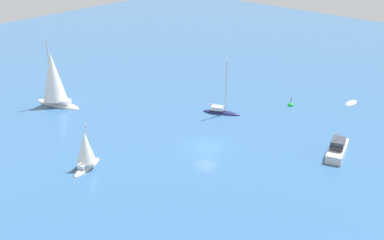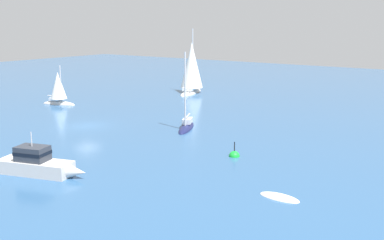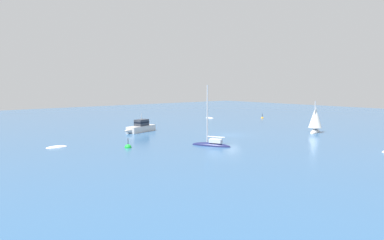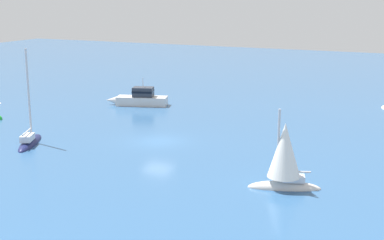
% 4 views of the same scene
% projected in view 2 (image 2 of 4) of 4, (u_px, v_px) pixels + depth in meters
% --- Properties ---
extents(ground_plane, '(160.00, 160.00, 0.00)m').
position_uv_depth(ground_plane, '(86.00, 126.00, 47.74)').
color(ground_plane, '#2D5684').
extents(ketch, '(4.18, 7.81, 10.32)m').
position_uv_depth(ketch, '(192.00, 70.00, 69.54)').
color(ketch, silver).
rests_on(ketch, ground).
extents(ketch_1, '(3.36, 5.40, 8.33)m').
position_uv_depth(ketch_1, '(186.00, 126.00, 46.59)').
color(ketch_1, '#191E4C').
rests_on(ketch_1, ground).
extents(yacht, '(4.81, 2.69, 5.71)m').
position_uv_depth(yacht, '(58.00, 90.00, 59.89)').
color(yacht, silver).
rests_on(yacht, ground).
extents(powerboat, '(7.02, 3.42, 3.10)m').
position_uv_depth(powerboat, '(38.00, 164.00, 32.45)').
color(powerboat, silver).
rests_on(powerboat, ground).
extents(skiff_1, '(2.71, 1.24, 0.42)m').
position_uv_depth(skiff_1, '(279.00, 198.00, 28.21)').
color(skiff_1, white).
rests_on(skiff_1, ground).
extents(channel_buoy, '(0.89, 0.89, 1.67)m').
position_uv_depth(channel_buoy, '(234.00, 156.00, 36.94)').
color(channel_buoy, green).
rests_on(channel_buoy, ground).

